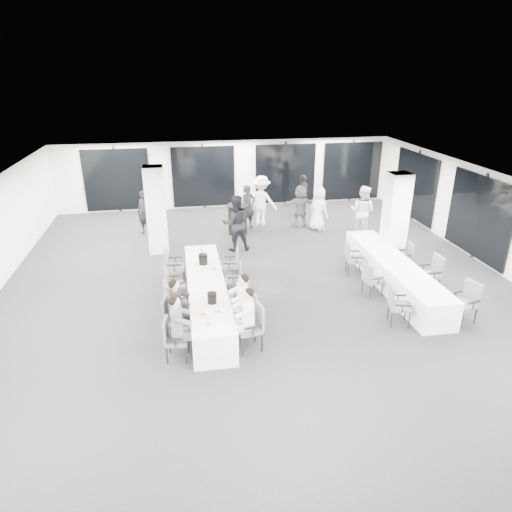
{
  "coord_description": "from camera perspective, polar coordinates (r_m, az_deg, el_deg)",
  "views": [
    {
      "loc": [
        -2.05,
        -10.98,
        5.58
      ],
      "look_at": [
        -0.18,
        -0.2,
        1.04
      ],
      "focal_mm": 32.0,
      "sensor_mm": 36.0,
      "label": 1
    }
  ],
  "objects": [
    {
      "name": "chair_side_left_near",
      "position": [
        11.07,
        17.16,
        -5.65
      ],
      "size": [
        0.58,
        0.61,
        0.95
      ],
      "rotation": [
        0.0,
        0.0,
        -1.83
      ],
      "color": "#53555B",
      "rests_on": "floor"
    },
    {
      "name": "plate_c",
      "position": [
        10.52,
        -5.59,
        -4.86
      ],
      "size": [
        0.2,
        0.2,
        0.03
      ],
      "color": "white",
      "rests_on": "banquet_table_main"
    },
    {
      "name": "chair_main_right_near",
      "position": [
        9.69,
        -0.4,
        -8.46
      ],
      "size": [
        0.6,
        0.64,
        1.03
      ],
      "rotation": [
        0.0,
        0.0,
        1.75
      ],
      "color": "#53555B",
      "rests_on": "floor"
    },
    {
      "name": "chair_main_left_far",
      "position": [
        12.7,
        -10.5,
        -1.01
      ],
      "size": [
        0.55,
        0.61,
        1.03
      ],
      "rotation": [
        0.0,
        0.0,
        -1.64
      ],
      "color": "#53555B",
      "rests_on": "floor"
    },
    {
      "name": "standing_guest_f",
      "position": [
        17.15,
        5.55,
        6.57
      ],
      "size": [
        1.67,
        0.71,
        1.79
      ],
      "primitive_type": "imported",
      "rotation": [
        0.0,
        0.0,
        3.19
      ],
      "color": "#56585E",
      "rests_on": "floor"
    },
    {
      "name": "chair_main_right_far",
      "position": [
        12.73,
        -2.95,
        -0.83
      ],
      "size": [
        0.55,
        0.59,
        0.94
      ],
      "rotation": [
        0.0,
        0.0,
        1.39
      ],
      "color": "#53555B",
      "rests_on": "floor"
    },
    {
      "name": "banquet_table_side",
      "position": [
        12.98,
        16.81,
        -2.14
      ],
      "size": [
        0.9,
        5.0,
        0.75
      ],
      "primitive_type": "cube",
      "color": "white",
      "rests_on": "floor"
    },
    {
      "name": "chair_side_right_mid",
      "position": [
        12.92,
        21.15,
        -1.82
      ],
      "size": [
        0.53,
        0.59,
        1.03
      ],
      "rotation": [
        0.0,
        0.0,
        1.59
      ],
      "color": "#53555B",
      "rests_on": "floor"
    },
    {
      "name": "seated_guest_b",
      "position": [
        10.06,
        -9.57,
        -6.09
      ],
      "size": [
        0.5,
        0.38,
        1.44
      ],
      "rotation": [
        0.0,
        0.0,
        -1.57
      ],
      "color": "black",
      "rests_on": "floor"
    },
    {
      "name": "seated_guest_d",
      "position": [
        10.13,
        -1.98,
        -5.56
      ],
      "size": [
        0.5,
        0.38,
        1.44
      ],
      "rotation": [
        0.0,
        0.0,
        1.57
      ],
      "color": "white",
      "rests_on": "floor"
    },
    {
      "name": "seated_guest_a",
      "position": [
        9.39,
        -9.5,
        -8.33
      ],
      "size": [
        0.5,
        0.38,
        1.44
      ],
      "rotation": [
        0.0,
        0.0,
        -1.57
      ],
      "color": "#56585E",
      "rests_on": "floor"
    },
    {
      "name": "chair_main_left_fourth",
      "position": [
        11.71,
        -10.43,
        -3.34
      ],
      "size": [
        0.57,
        0.6,
        0.95
      ],
      "rotation": [
        0.0,
        0.0,
        -1.37
      ],
      "color": "#53555B",
      "rests_on": "floor"
    },
    {
      "name": "banquet_table_main",
      "position": [
        11.33,
        -6.15,
        -4.95
      ],
      "size": [
        0.9,
        5.0,
        0.75
      ],
      "primitive_type": "cube",
      "color": "white",
      "rests_on": "floor"
    },
    {
      "name": "column_left",
      "position": [
        14.8,
        -12.37,
        5.61
      ],
      "size": [
        0.6,
        0.6,
        2.8
      ],
      "primitive_type": "cube",
      "color": "white",
      "rests_on": "floor"
    },
    {
      "name": "water_bottle_c",
      "position": [
        12.85,
        -6.81,
        0.76
      ],
      "size": [
        0.06,
        0.06,
        0.2
      ],
      "primitive_type": "cylinder",
      "color": "silver",
      "rests_on": "banquet_table_main"
    },
    {
      "name": "ice_bucket_far",
      "position": [
        12.12,
        -6.63,
        -0.4
      ],
      "size": [
        0.24,
        0.24,
        0.28
      ],
      "primitive_type": "cylinder",
      "color": "black",
      "rests_on": "banquet_table_main"
    },
    {
      "name": "plate_b",
      "position": [
        9.83,
        -4.73,
        -6.9
      ],
      "size": [
        0.18,
        0.18,
        0.03
      ],
      "color": "white",
      "rests_on": "banquet_table_main"
    },
    {
      "name": "chair_side_left_mid",
      "position": [
        12.28,
        14.17,
        -2.67
      ],
      "size": [
        0.51,
        0.54,
        0.87
      ],
      "rotation": [
        0.0,
        0.0,
        -1.38
      ],
      "color": "#53555B",
      "rests_on": "floor"
    },
    {
      "name": "ice_bucket_near",
      "position": [
        10.15,
        -5.52,
        -5.24
      ],
      "size": [
        0.21,
        0.21,
        0.24
      ],
      "primitive_type": "cylinder",
      "color": "black",
      "rests_on": "banquet_table_main"
    },
    {
      "name": "chair_main_left_second",
      "position": [
        10.21,
        -10.43,
        -7.34
      ],
      "size": [
        0.6,
        0.63,
        0.99
      ],
      "rotation": [
        0.0,
        0.0,
        -1.8
      ],
      "color": "#53555B",
      "rests_on": "floor"
    },
    {
      "name": "standing_guest_a",
      "position": [
        16.85,
        -1.01,
        6.49
      ],
      "size": [
        0.83,
        0.77,
        1.85
      ],
      "primitive_type": "imported",
      "rotation": [
        0.0,
        0.0,
        0.41
      ],
      "color": "black",
      "rests_on": "floor"
    },
    {
      "name": "standing_guest_g",
      "position": [
        16.72,
        -13.77,
        5.62
      ],
      "size": [
        0.83,
        0.79,
        1.79
      ],
      "primitive_type": "imported",
      "rotation": [
        0.0,
        0.0,
        -0.54
      ],
      "color": "black",
      "rests_on": "floor"
    },
    {
      "name": "chair_main_right_mid",
      "position": [
        11.05,
        -1.76,
        -4.71
      ],
      "size": [
        0.47,
        0.52,
        0.92
      ],
      "rotation": [
        0.0,
        0.0,
        1.56
      ],
      "color": "#53555B",
      "rests_on": "floor"
    },
    {
      "name": "chair_main_right_second",
      "position": [
        10.3,
        -1.07,
        -6.76
      ],
      "size": [
        0.58,
        0.61,
        0.95
      ],
      "rotation": [
        0.0,
        0.0,
        1.82
      ],
      "color": "#53555B",
      "rests_on": "floor"
    },
    {
      "name": "standing_guest_b",
      "position": [
        14.73,
        -2.55,
        4.57
      ],
      "size": [
        1.04,
        0.67,
        2.08
      ],
      "primitive_type": "imported",
      "rotation": [
        0.0,
        0.0,
        3.2
      ],
      "color": "black",
      "rests_on": "floor"
    },
    {
      "name": "seated_guest_c",
      "position": [
        9.54,
        -1.41,
        -7.44
      ],
      "size": [
        0.5,
        0.38,
        1.44
      ],
      "rotation": [
        0.0,
        0.0,
        1.57
      ],
      "color": "white",
      "rests_on": "floor"
    },
    {
      "name": "wine_glass",
      "position": [
        9.38,
        -3.83,
        -7.58
      ],
      "size": [
        0.07,
        0.07,
        0.18
      ],
      "color": "silver",
      "rests_on": "banquet_table_main"
    },
    {
      "name": "standing_guest_e",
      "position": [
        16.86,
        7.82,
        6.25
      ],
      "size": [
        0.93,
        1.03,
        1.82
      ],
      "primitive_type": "imported",
      "rotation": [
        0.0,
        0.0,
        2.15
      ],
      "color": "white",
      "rests_on": "floor"
    },
    {
      "name": "column_right",
      "position": [
        14.14,
        16.96,
        4.35
      ],
      "size": [
        0.6,
        0.6,
        2.8
      ],
      "primitive_type": "cube",
      "color": "white",
      "rests_on": "floor"
    },
    {
      "name": "cocktail_table",
      "position": [
        16.4,
        -2.32,
        4.62
      ],
      "size": [
        0.77,
        0.77,
        1.06
      ],
      "color": "black",
      "rests_on": "floor"
    },
    {
      "name": "water_bottle_a",
      "position": [
        9.26,
        -5.94,
        -8.29
      ],
      "size": [
        0.07,
        0.07,
        0.21
      ],
      "primitive_type": "cylinder",
      "color": "silver",
      "rests_on": "banquet_table_main"
    },
    {
      "name": "standing_guest_c",
      "position": [
        17.21,
        0.69,
        7.32
      ],
      "size": [
        1.54,
        1.29,
        2.13
      ],
      "primitive_type": "imported",
      "rotation": [
        0.0,
        0.0,
        2.62
      ],
      "color": "white",
      "rests_on": "floor"
    },
    {
      "name": "chair_side_right_far",
      "position": [
        14.06,
        18.24,
        0.12
      ],
      "size": [
        0.5,
        0.53,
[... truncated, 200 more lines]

